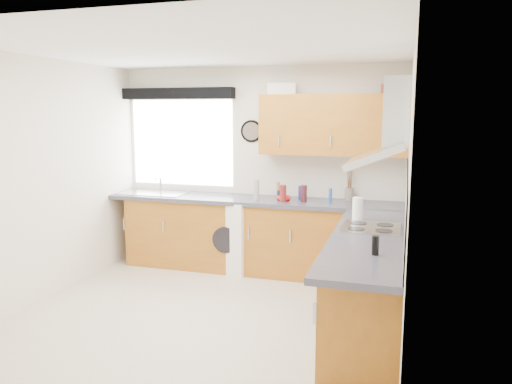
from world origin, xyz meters
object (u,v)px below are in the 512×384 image
(upper_cabinets, at_px, (333,125))
(washing_machine, at_px, (234,234))
(extractor_hood, at_px, (386,133))
(oven, at_px, (369,280))

(upper_cabinets, distance_m, washing_machine, 1.81)
(upper_cabinets, bearing_deg, extractor_hood, -63.87)
(extractor_hood, height_order, washing_machine, extractor_hood)
(oven, xyz_separation_m, extractor_hood, (0.10, -0.00, 1.34))
(oven, bearing_deg, upper_cabinets, 112.54)
(extractor_hood, bearing_deg, oven, 180.00)
(washing_machine, bearing_deg, oven, -20.65)
(washing_machine, bearing_deg, upper_cabinets, 19.34)
(extractor_hood, bearing_deg, washing_machine, 146.52)
(extractor_hood, relative_size, washing_machine, 0.89)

